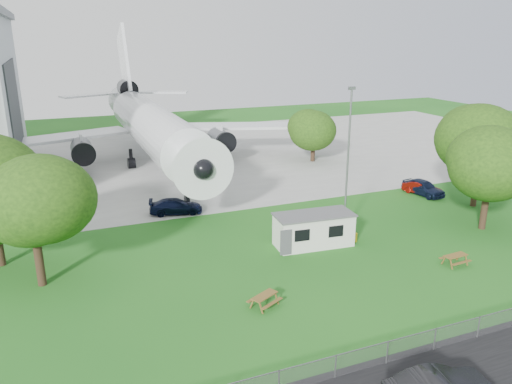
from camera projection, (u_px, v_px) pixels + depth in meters
name	position (u px, v px, depth m)	size (l,w,h in m)	color
ground	(287.00, 284.00, 33.28)	(160.00, 160.00, 0.00)	#2E7A23
concrete_apron	(165.00, 159.00, 66.83)	(120.00, 46.00, 0.03)	#B7B7B2
airliner	(150.00, 123.00, 62.63)	(46.36, 47.73, 17.69)	white
site_cabin	(314.00, 230.00, 39.10)	(6.85, 3.20, 2.62)	silver
picnic_west	(264.00, 306.00, 30.59)	(1.80, 1.50, 0.76)	brown
picnic_east	(454.00, 265.00, 36.11)	(1.80, 1.50, 0.76)	brown
fence	(370.00, 368.00, 24.89)	(58.00, 0.04, 1.30)	gray
lamp_mast	(348.00, 164.00, 39.91)	(0.16, 0.16, 12.00)	slate
tree_west_small	(31.00, 207.00, 31.55)	(7.75, 7.75, 9.38)	#382619
tree_east_front	(491.00, 163.00, 41.11)	(7.18, 7.18, 9.36)	#382619
tree_east_back	(482.00, 140.00, 46.56)	(8.01, 8.01, 10.55)	#382619
tree_far_apron	(314.00, 129.00, 64.37)	(6.47, 6.47, 7.51)	#382619
car_ne_hatch	(423.00, 188.00, 51.60)	(1.89, 4.70, 1.60)	black
car_ne_sedan	(422.00, 189.00, 51.67)	(1.42, 4.08, 1.34)	maroon
car_apron_van	(176.00, 206.00, 46.21)	(1.97, 4.84, 1.41)	black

